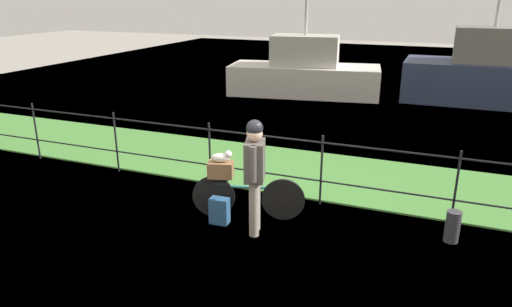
# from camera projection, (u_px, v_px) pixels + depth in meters

# --- Properties ---
(ground_plane) EXTENTS (60.00, 60.00, 0.00)m
(ground_plane) POSITION_uv_depth(u_px,v_px,m) (215.00, 246.00, 6.43)
(ground_plane) COLOR gray
(grass_strip) EXTENTS (27.00, 2.40, 0.03)m
(grass_strip) POSITION_uv_depth(u_px,v_px,m) (287.00, 169.00, 9.19)
(grass_strip) COLOR #478438
(grass_strip) RESTS_ON ground
(harbor_water) EXTENTS (30.00, 30.00, 0.00)m
(harbor_water) POSITION_uv_depth(u_px,v_px,m) (367.00, 85.00, 17.54)
(harbor_water) COLOR slate
(harbor_water) RESTS_ON ground
(iron_fence) EXTENTS (18.04, 0.04, 1.18)m
(iron_fence) POSITION_uv_depth(u_px,v_px,m) (263.00, 157.00, 7.83)
(iron_fence) COLOR black
(iron_fence) RESTS_ON ground
(bicycle_main) EXTENTS (1.67, 0.51, 0.66)m
(bicycle_main) POSITION_uv_depth(u_px,v_px,m) (247.00, 197.00, 7.13)
(bicycle_main) COLOR black
(bicycle_main) RESTS_ON ground
(wooden_crate) EXTENTS (0.42, 0.34, 0.24)m
(wooden_crate) POSITION_uv_depth(u_px,v_px,m) (221.00, 169.00, 7.03)
(wooden_crate) COLOR brown
(wooden_crate) RESTS_ON bicycle_main
(terrier_dog) EXTENTS (0.32, 0.21, 0.18)m
(terrier_dog) POSITION_uv_depth(u_px,v_px,m) (222.00, 157.00, 6.97)
(terrier_dog) COLOR silver
(terrier_dog) RESTS_ON wooden_crate
(cyclist_person) EXTENTS (0.36, 0.52, 1.68)m
(cyclist_person) POSITION_uv_depth(u_px,v_px,m) (255.00, 167.00, 6.48)
(cyclist_person) COLOR gray
(cyclist_person) RESTS_ON ground
(backpack_on_paving) EXTENTS (0.29, 0.20, 0.40)m
(backpack_on_paving) POSITION_uv_depth(u_px,v_px,m) (219.00, 211.00, 7.01)
(backpack_on_paving) COLOR #28517A
(backpack_on_paving) RESTS_ON ground
(mooring_bollard) EXTENTS (0.20, 0.20, 0.46)m
(mooring_bollard) POSITION_uv_depth(u_px,v_px,m) (453.00, 227.00, 6.48)
(mooring_bollard) COLOR #38383D
(mooring_bollard) RESTS_ON ground
(moored_boat_near) EXTENTS (5.18, 2.61, 3.57)m
(moored_boat_near) POSITION_uv_depth(u_px,v_px,m) (304.00, 73.00, 15.77)
(moored_boat_near) COLOR silver
(moored_boat_near) RESTS_ON ground
(moored_boat_far) EXTENTS (4.95, 2.24, 3.92)m
(moored_boat_far) POSITION_uv_depth(u_px,v_px,m) (488.00, 75.00, 14.57)
(moored_boat_far) COLOR #2D3856
(moored_boat_far) RESTS_ON ground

